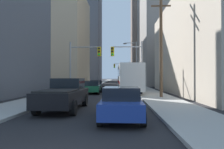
{
  "coord_description": "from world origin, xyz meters",
  "views": [
    {
      "loc": [
        1.61,
        -3.36,
        1.99
      ],
      "look_at": [
        0.0,
        37.08,
        2.46
      ],
      "focal_mm": 32.22,
      "sensor_mm": 36.0,
      "label": 1
    }
  ],
  "objects_px": {
    "pickup_truck_black": "(65,94)",
    "traffic_signal_near_right": "(128,59)",
    "sedan_blue": "(121,103)",
    "traffic_signal_near_left": "(84,59)",
    "traffic_signal_far_right": "(123,69)",
    "sedan_grey": "(96,85)",
    "city_bus": "(128,77)",
    "sedan_green": "(93,87)"
  },
  "relations": [
    {
      "from": "sedan_blue",
      "to": "traffic_signal_near_left",
      "type": "xyz_separation_m",
      "value": [
        -4.23,
        13.43,
        3.26
      ]
    },
    {
      "from": "city_bus",
      "to": "sedan_grey",
      "type": "xyz_separation_m",
      "value": [
        -4.5,
        3.68,
        -1.16
      ]
    },
    {
      "from": "pickup_truck_black",
      "to": "sedan_blue",
      "type": "xyz_separation_m",
      "value": [
        3.41,
        -2.73,
        -0.16
      ]
    },
    {
      "from": "traffic_signal_near_left",
      "to": "traffic_signal_far_right",
      "type": "xyz_separation_m",
      "value": [
        4.83,
        29.89,
        0.03
      ]
    },
    {
      "from": "city_bus",
      "to": "traffic_signal_near_right",
      "type": "xyz_separation_m",
      "value": [
        -0.12,
        -2.6,
        2.11
      ]
    },
    {
      "from": "pickup_truck_black",
      "to": "sedan_green",
      "type": "xyz_separation_m",
      "value": [
        0.09,
        11.64,
        -0.16
      ]
    },
    {
      "from": "city_bus",
      "to": "sedan_blue",
      "type": "height_order",
      "value": "city_bus"
    },
    {
      "from": "traffic_signal_far_right",
      "to": "traffic_signal_near_right",
      "type": "bearing_deg",
      "value": -89.45
    },
    {
      "from": "traffic_signal_near_right",
      "to": "traffic_signal_far_right",
      "type": "bearing_deg",
      "value": 90.55
    },
    {
      "from": "sedan_green",
      "to": "traffic_signal_far_right",
      "type": "distance_m",
      "value": 29.4
    },
    {
      "from": "pickup_truck_black",
      "to": "sedan_grey",
      "type": "height_order",
      "value": "pickup_truck_black"
    },
    {
      "from": "sedan_blue",
      "to": "sedan_green",
      "type": "bearing_deg",
      "value": 103.01
    },
    {
      "from": "traffic_signal_near_left",
      "to": "traffic_signal_near_right",
      "type": "height_order",
      "value": "same"
    },
    {
      "from": "city_bus",
      "to": "traffic_signal_far_right",
      "type": "distance_m",
      "value": 27.38
    },
    {
      "from": "city_bus",
      "to": "sedan_green",
      "type": "height_order",
      "value": "city_bus"
    },
    {
      "from": "sedan_blue",
      "to": "sedan_green",
      "type": "relative_size",
      "value": 0.99
    },
    {
      "from": "sedan_blue",
      "to": "traffic_signal_near_right",
      "type": "bearing_deg",
      "value": 86.22
    },
    {
      "from": "sedan_blue",
      "to": "traffic_signal_far_right",
      "type": "distance_m",
      "value": 43.45
    },
    {
      "from": "city_bus",
      "to": "traffic_signal_near_left",
      "type": "bearing_deg",
      "value": -153.64
    },
    {
      "from": "sedan_blue",
      "to": "traffic_signal_near_left",
      "type": "height_order",
      "value": "traffic_signal_near_left"
    },
    {
      "from": "sedan_blue",
      "to": "traffic_signal_near_right",
      "type": "xyz_separation_m",
      "value": [
        0.89,
        13.43,
        3.26
      ]
    },
    {
      "from": "sedan_blue",
      "to": "sedan_grey",
      "type": "xyz_separation_m",
      "value": [
        -3.49,
        19.7,
        0.0
      ]
    },
    {
      "from": "city_bus",
      "to": "pickup_truck_black",
      "type": "height_order",
      "value": "city_bus"
    },
    {
      "from": "traffic_signal_near_left",
      "to": "sedan_blue",
      "type": "bearing_deg",
      "value": -72.51
    },
    {
      "from": "sedan_grey",
      "to": "traffic_signal_far_right",
      "type": "height_order",
      "value": "traffic_signal_far_right"
    },
    {
      "from": "traffic_signal_near_right",
      "to": "sedan_blue",
      "type": "bearing_deg",
      "value": -93.78
    },
    {
      "from": "pickup_truck_black",
      "to": "traffic_signal_near_left",
      "type": "bearing_deg",
      "value": 94.38
    },
    {
      "from": "city_bus",
      "to": "traffic_signal_far_right",
      "type": "xyz_separation_m",
      "value": [
        -0.41,
        27.3,
        2.13
      ]
    },
    {
      "from": "sedan_blue",
      "to": "sedan_grey",
      "type": "height_order",
      "value": "same"
    },
    {
      "from": "sedan_grey",
      "to": "traffic_signal_near_left",
      "type": "relative_size",
      "value": 0.71
    },
    {
      "from": "traffic_signal_far_right",
      "to": "city_bus",
      "type": "bearing_deg",
      "value": -89.14
    },
    {
      "from": "sedan_green",
      "to": "sedan_blue",
      "type": "bearing_deg",
      "value": -76.99
    },
    {
      "from": "traffic_signal_far_right",
      "to": "sedan_grey",
      "type": "bearing_deg",
      "value": -99.82
    },
    {
      "from": "sedan_grey",
      "to": "traffic_signal_near_left",
      "type": "distance_m",
      "value": 7.11
    },
    {
      "from": "sedan_grey",
      "to": "traffic_signal_near_right",
      "type": "xyz_separation_m",
      "value": [
        4.38,
        -6.27,
        3.26
      ]
    },
    {
      "from": "sedan_grey",
      "to": "traffic_signal_far_right",
      "type": "xyz_separation_m",
      "value": [
        4.09,
        23.62,
        3.29
      ]
    },
    {
      "from": "city_bus",
      "to": "sedan_blue",
      "type": "distance_m",
      "value": 16.1
    },
    {
      "from": "sedan_grey",
      "to": "traffic_signal_near_right",
      "type": "relative_size",
      "value": 0.71
    },
    {
      "from": "sedan_grey",
      "to": "traffic_signal_near_left",
      "type": "bearing_deg",
      "value": -96.75
    },
    {
      "from": "sedan_blue",
      "to": "sedan_grey",
      "type": "relative_size",
      "value": 0.99
    },
    {
      "from": "pickup_truck_black",
      "to": "traffic_signal_near_right",
      "type": "bearing_deg",
      "value": 68.11
    },
    {
      "from": "traffic_signal_near_left",
      "to": "city_bus",
      "type": "bearing_deg",
      "value": 26.36
    }
  ]
}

